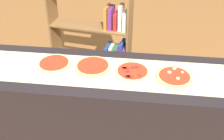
% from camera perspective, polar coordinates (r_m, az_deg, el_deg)
% --- Properties ---
extents(counter, '(2.68, 0.58, 0.93)m').
position_cam_1_polar(counter, '(2.19, 0.00, -10.40)').
color(counter, black).
rests_on(counter, ground_plane).
extents(parchment_paper, '(2.39, 0.38, 0.00)m').
position_cam_1_polar(parchment_paper, '(1.89, 0.00, -0.47)').
color(parchment_paper, beige).
rests_on(parchment_paper, counter).
extents(pizza_plain_0, '(0.25, 0.25, 0.02)m').
position_cam_1_polar(pizza_plain_0, '(2.00, -12.31, 1.32)').
color(pizza_plain_0, '#E5C17F').
rests_on(pizza_plain_0, parchment_paper).
extents(pizza_plain_1, '(0.26, 0.26, 0.02)m').
position_cam_1_polar(pizza_plain_1, '(1.93, -4.14, 0.77)').
color(pizza_plain_1, '#DBB26B').
rests_on(pizza_plain_1, parchment_paper).
extents(pizza_pepperoni_2, '(0.25, 0.25, 0.02)m').
position_cam_1_polar(pizza_pepperoni_2, '(1.88, 4.39, -0.35)').
color(pizza_pepperoni_2, '#E5C17F').
rests_on(pizza_pepperoni_2, parchment_paper).
extents(pizza_mushroom_3, '(0.26, 0.26, 0.03)m').
position_cam_1_polar(pizza_mushroom_3, '(1.88, 13.22, -1.40)').
color(pizza_mushroom_3, '#DBB26B').
rests_on(pizza_mushroom_3, parchment_paper).
extents(bookshelf, '(0.89, 0.36, 1.60)m').
position_cam_1_polar(bookshelf, '(2.83, -2.16, 8.06)').
color(bookshelf, brown).
rests_on(bookshelf, ground_plane).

